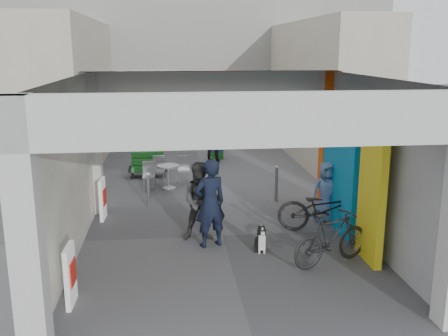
{
  "coord_description": "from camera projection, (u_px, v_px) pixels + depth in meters",
  "views": [
    {
      "loc": [
        -1.12,
        -10.34,
        4.04
      ],
      "look_at": [
        0.16,
        1.0,
        1.3
      ],
      "focal_mm": 40.0,
      "sensor_mm": 36.0,
      "label": 1
    }
  ],
  "objects": [
    {
      "name": "ground",
      "position": [
        222.0,
        236.0,
        11.05
      ],
      "size": [
        90.0,
        90.0,
        0.0
      ],
      "primitive_type": "plane",
      "color": "#525257",
      "rests_on": "ground"
    },
    {
      "name": "arcade_canopy",
      "position": [
        254.0,
        139.0,
        9.78
      ],
      "size": [
        6.4,
        6.45,
        6.4
      ],
      "color": "#B5B5B0",
      "rests_on": "ground"
    },
    {
      "name": "far_building",
      "position": [
        190.0,
        49.0,
        23.64
      ],
      "size": [
        18.0,
        4.08,
        8.0
      ],
      "color": "white",
      "rests_on": "ground"
    },
    {
      "name": "plaza_bldg_left",
      "position": [
        69.0,
        94.0,
        17.23
      ],
      "size": [
        2.0,
        9.0,
        5.0
      ],
      "primitive_type": "cube",
      "color": "#B5AE96",
      "rests_on": "ground"
    },
    {
      "name": "plaza_bldg_right",
      "position": [
        322.0,
        92.0,
        18.21
      ],
      "size": [
        2.0,
        9.0,
        5.0
      ],
      "primitive_type": "cube",
      "color": "#B5AE96",
      "rests_on": "ground"
    },
    {
      "name": "bollard_left",
      "position": [
        148.0,
        190.0,
        12.96
      ],
      "size": [
        0.09,
        0.09,
        0.89
      ],
      "primitive_type": "cylinder",
      "color": "gray",
      "rests_on": "ground"
    },
    {
      "name": "bollard_center",
      "position": [
        217.0,
        186.0,
        13.29
      ],
      "size": [
        0.09,
        0.09,
        0.92
      ],
      "primitive_type": "cylinder",
      "color": "gray",
      "rests_on": "ground"
    },
    {
      "name": "bollard_right",
      "position": [
        276.0,
        184.0,
        13.45
      ],
      "size": [
        0.09,
        0.09,
        0.95
      ],
      "primitive_type": "cylinder",
      "color": "gray",
      "rests_on": "ground"
    },
    {
      "name": "advert_board_near",
      "position": [
        70.0,
        275.0,
        7.98
      ],
      "size": [
        0.11,
        0.55,
        1.0
      ],
      "rotation": [
        0.0,
        0.0,
        -0.02
      ],
      "color": "silver",
      "rests_on": "ground"
    },
    {
      "name": "advert_board_far",
      "position": [
        103.0,
        199.0,
        12.04
      ],
      "size": [
        0.12,
        0.55,
        1.0
      ],
      "rotation": [
        0.0,
        0.0,
        -0.04
      ],
      "color": "silver",
      "rests_on": "ground"
    },
    {
      "name": "cafe_set",
      "position": [
        165.0,
        176.0,
        14.98
      ],
      "size": [
        1.39,
        1.12,
        0.84
      ],
      "rotation": [
        0.0,
        0.0,
        0.23
      ],
      "color": "#9D9DA2",
      "rests_on": "ground"
    },
    {
      "name": "produce_stand",
      "position": [
        148.0,
        167.0,
        16.08
      ],
      "size": [
        1.23,
        0.67,
        0.81
      ],
      "rotation": [
        0.0,
        0.0,
        -0.23
      ],
      "color": "black",
      "rests_on": "ground"
    },
    {
      "name": "crate_stack",
      "position": [
        217.0,
        151.0,
        18.75
      ],
      "size": [
        0.47,
        0.37,
        0.56
      ],
      "rotation": [
        0.0,
        0.0,
        -0.05
      ],
      "color": "#185418",
      "rests_on": "ground"
    },
    {
      "name": "border_collie",
      "position": [
        261.0,
        241.0,
        10.14
      ],
      "size": [
        0.22,
        0.43,
        0.6
      ],
      "rotation": [
        0.0,
        0.0,
        -0.26
      ],
      "color": "black",
      "rests_on": "ground"
    },
    {
      "name": "man_with_dog",
      "position": [
        210.0,
        203.0,
        10.28
      ],
      "size": [
        0.79,
        0.65,
        1.86
      ],
      "primitive_type": "imported",
      "rotation": [
        0.0,
        0.0,
        3.5
      ],
      "color": "black",
      "rests_on": "ground"
    },
    {
      "name": "man_back_turned",
      "position": [
        202.0,
        202.0,
        10.65
      ],
      "size": [
        0.88,
        0.71,
        1.72
      ],
      "primitive_type": "imported",
      "rotation": [
        0.0,
        0.0,
        -0.08
      ],
      "color": "#373739",
      "rests_on": "ground"
    },
    {
      "name": "man_elderly",
      "position": [
        326.0,
        192.0,
        11.74
      ],
      "size": [
        0.76,
        0.53,
        1.48
      ],
      "primitive_type": "imported",
      "rotation": [
        0.0,
        0.0,
        0.08
      ],
      "color": "#5576A6",
      "rests_on": "ground"
    },
    {
      "name": "man_crates",
      "position": [
        214.0,
        137.0,
        17.8
      ],
      "size": [
        1.22,
        0.74,
        1.93
      ],
      "primitive_type": "imported",
      "rotation": [
        0.0,
        0.0,
        2.89
      ],
      "color": "black",
      "rests_on": "ground"
    },
    {
      "name": "bicycle_front",
      "position": [
        325.0,
        209.0,
        11.13
      ],
      "size": [
        2.2,
        1.3,
        1.09
      ],
      "primitive_type": "imported",
      "rotation": [
        0.0,
        0.0,
        1.28
      ],
      "color": "black",
      "rests_on": "ground"
    },
    {
      "name": "bicycle_rear",
      "position": [
        332.0,
        238.0,
        9.49
      ],
      "size": [
        1.81,
        1.12,
        1.05
      ],
      "primitive_type": "imported",
      "rotation": [
        0.0,
        0.0,
        1.96
      ],
      "color": "black",
      "rests_on": "ground"
    },
    {
      "name": "white_van",
      "position": [
        238.0,
        126.0,
        22.1
      ],
      "size": [
        4.31,
        3.13,
        1.36
      ],
      "primitive_type": "imported",
      "rotation": [
        0.0,
        0.0,
        2.0
      ],
      "color": "silver",
      "rests_on": "ground"
    }
  ]
}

